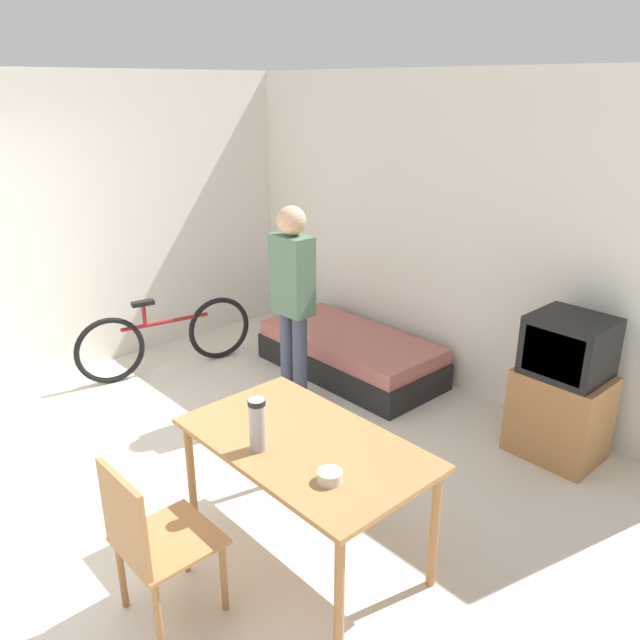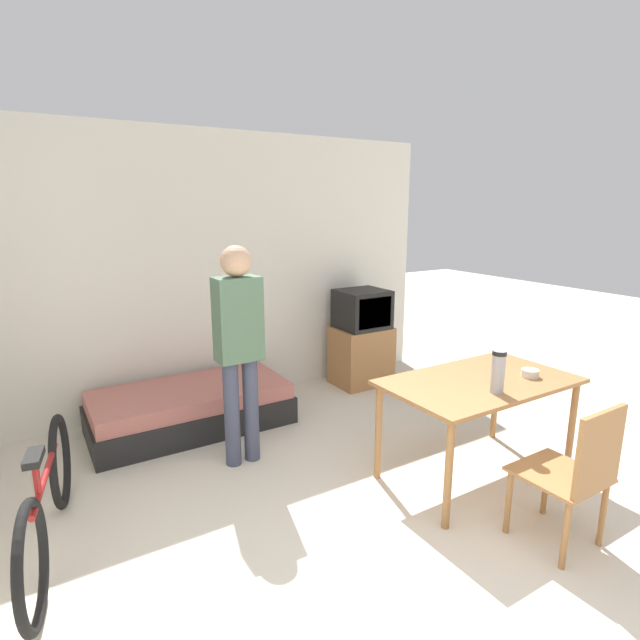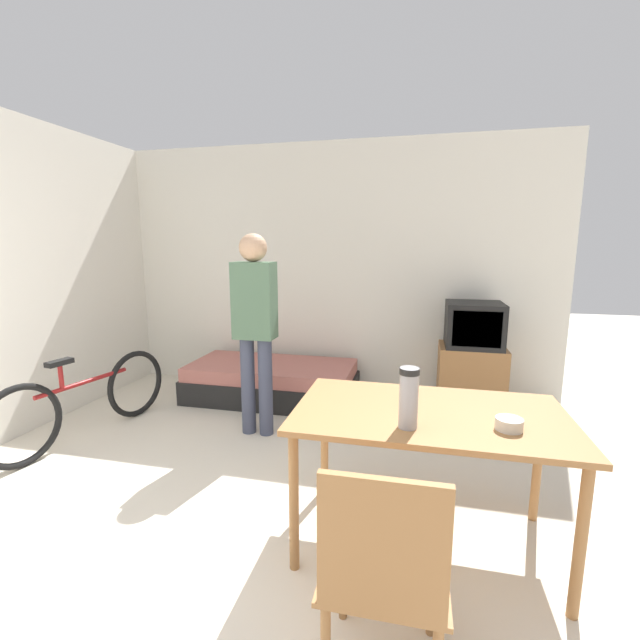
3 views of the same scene
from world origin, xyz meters
TOP-DOWN VIEW (x-y plane):
  - wall_back at (0.00, 3.51)m, footprint 5.26×0.06m
  - daybed at (-0.32, 2.98)m, footprint 1.75×0.84m
  - tv at (1.69, 3.11)m, footprint 0.62×0.48m
  - dining_table at (1.24, 1.06)m, footprint 1.40×0.82m
  - wooden_chair at (1.08, 0.19)m, footprint 0.46×0.46m
  - bicycle at (-1.53, 1.74)m, footprint 0.37×1.67m
  - person_standing at (-0.16, 2.16)m, footprint 0.34×0.23m
  - thermos_flask at (1.14, 0.82)m, footprint 0.09×0.09m
  - mate_bowl at (1.60, 0.91)m, footprint 0.13×0.13m

SIDE VIEW (x-z plane):
  - daybed at x=-0.32m, z-range 0.00..0.38m
  - bicycle at x=-1.53m, z-range -0.04..0.69m
  - wooden_chair at x=1.08m, z-range 0.06..0.97m
  - tv at x=1.69m, z-range -0.02..1.06m
  - dining_table at x=1.24m, z-range 0.30..1.06m
  - mate_bowl at x=1.60m, z-range 0.76..0.82m
  - thermos_flask at x=1.14m, z-range 0.78..1.07m
  - person_standing at x=-0.16m, z-range 0.15..1.86m
  - wall_back at x=0.00m, z-range 0.00..2.70m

